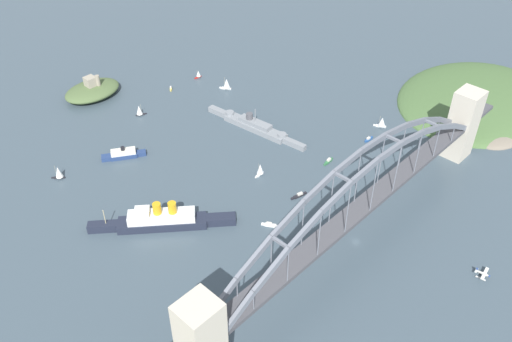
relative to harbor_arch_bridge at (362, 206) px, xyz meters
The scene contains 19 objects.
ground_plane 26.71m from the harbor_arch_bridge, behind, with size 1400.00×1400.00×0.00m, color #3D4C56.
harbor_arch_bridge is the anchor object (origin of this frame).
headland_east_shore 194.26m from the harbor_arch_bridge, ahead, with size 142.69×115.18×17.91m.
ocean_liner 113.81m from the harbor_arch_bridge, 127.47° to the left, with size 68.73×61.17×17.56m.
naval_cruiser 130.34m from the harbor_arch_bridge, 70.67° to the left, with size 14.56×87.24×17.43m.
harbor_ferry_steamer 169.31m from the harbor_arch_bridge, 105.24° to the left, with size 27.89×20.53×8.44m.
fort_island_mid_harbor 249.23m from the harbor_arch_bridge, 92.82° to the left, with size 45.52×32.80×17.72m.
seaplane_taxiing_near_bridge 72.44m from the harbor_arch_bridge, 69.06° to the right, with size 9.93×7.92×4.90m.
small_boat_0 55.54m from the harbor_arch_bridge, 81.27° to the left, with size 11.64×4.06×2.35m.
small_boat_1 106.24m from the harbor_arch_bridge, 30.56° to the left, with size 8.60×2.33×2.51m.
small_boat_2 124.97m from the harbor_arch_bridge, 26.91° to the left, with size 6.95×8.89×9.02m.
small_boat_3 194.29m from the harbor_arch_bridge, 116.55° to the left, with size 7.64×7.64×10.42m.
small_boat_4 193.01m from the harbor_arch_bridge, 68.70° to the left, with size 7.48×9.35×10.54m.
small_boat_5 221.37m from the harbor_arch_bridge, 72.40° to the left, with size 6.80×4.08×7.16m.
small_boat_6 56.62m from the harbor_arch_bridge, 119.20° to the left, with size 6.88×10.06×2.08m.
small_boat_7 79.12m from the harbor_arch_bridge, 49.81° to the left, with size 9.88×2.72×2.52m.
small_boat_8 198.61m from the harbor_arch_bridge, 91.14° to the left, with size 8.18×6.18×9.55m.
small_boat_9 215.95m from the harbor_arch_bridge, 79.94° to the left, with size 5.50×6.47×2.32m.
small_boat_10 84.47m from the harbor_arch_bridge, 85.37° to the left, with size 8.20×4.85×9.62m.
Camera 1 is at (-196.39, -109.35, 221.20)m, focal length 38.06 mm.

